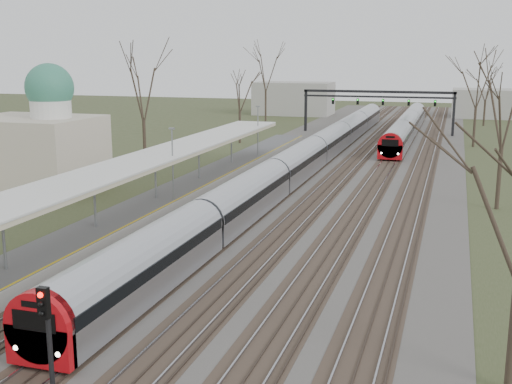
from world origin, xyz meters
TOP-DOWN VIEW (x-y plane):
  - track_bed at (0.26, 55.00)m, footprint 24.00×160.00m
  - platform at (-9.05, 37.50)m, footprint 3.50×69.00m
  - canopy at (-9.05, 32.99)m, footprint 4.10×50.00m
  - dome_building at (-21.71, 38.00)m, footprint 10.00×8.00m
  - signal_gantry at (0.29, 84.99)m, footprint 21.00×0.59m
  - tree_west_far at (-17.00, 48.00)m, footprint 5.50×5.50m
  - tree_east_far at (14.00, 42.00)m, footprint 5.00×5.00m
  - train_near at (-2.50, 56.14)m, footprint 2.62×90.21m
  - train_far at (4.50, 83.10)m, footprint 2.62×45.21m
  - signal_post at (-0.75, 9.55)m, footprint 0.35×0.45m

SIDE VIEW (x-z plane):
  - track_bed at x=0.26m, z-range -0.05..0.17m
  - platform at x=-9.05m, z-range 0.00..1.00m
  - train_near at x=-2.50m, z-range -0.05..3.00m
  - train_far at x=4.50m, z-range -0.05..3.00m
  - signal_post at x=-0.75m, z-range 0.67..4.77m
  - dome_building at x=-21.71m, z-range -1.43..8.87m
  - canopy at x=-9.05m, z-range 2.37..5.48m
  - signal_gantry at x=0.29m, z-range 1.87..7.95m
  - tree_east_far at x=14.00m, z-range 2.14..12.44m
  - tree_west_far at x=-17.00m, z-range 2.35..13.68m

